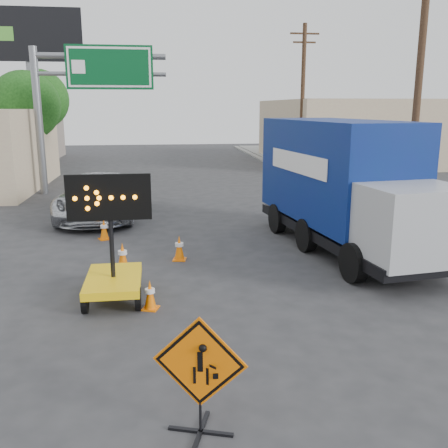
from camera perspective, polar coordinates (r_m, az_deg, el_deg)
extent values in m
plane|color=#2D2D30|center=(8.04, 1.20, -17.46)|extent=(100.00, 100.00, 0.00)
cube|color=gray|center=(23.70, 12.88, 3.08)|extent=(0.40, 60.00, 0.12)
cube|color=gray|center=(24.60, 17.91, 3.17)|extent=(4.00, 60.00, 0.15)
cube|color=#C1B18B|center=(39.47, 13.40, 10.27)|extent=(10.00, 14.00, 4.60)
cylinder|color=slate|center=(25.42, -20.40, 10.84)|extent=(0.36, 0.36, 6.80)
cylinder|color=slate|center=(25.05, -13.93, 18.13)|extent=(6.00, 0.28, 0.28)
cylinder|color=slate|center=(24.99, -13.82, 16.30)|extent=(6.00, 0.20, 0.20)
cube|color=#05451E|center=(24.86, -12.93, 17.06)|extent=(4.00, 0.10, 2.00)
cube|color=silver|center=(24.79, -12.95, 17.07)|extent=(3.80, 0.01, 1.80)
cylinder|color=slate|center=(33.66, -21.02, 13.06)|extent=(0.44, 0.44, 9.00)
cube|color=silver|center=(33.73, -21.30, 19.54)|extent=(6.00, 0.25, 3.00)
cube|color=black|center=(33.58, -21.36, 19.56)|extent=(6.10, 0.04, 3.10)
cylinder|color=#48311F|center=(19.13, 21.25, 13.55)|extent=(0.26, 0.26, 9.00)
cylinder|color=#48311F|center=(32.14, 8.95, 13.79)|extent=(0.26, 0.26, 9.00)
cube|color=#48311F|center=(32.43, 9.21, 20.69)|extent=(1.80, 0.10, 0.10)
cube|color=#48311F|center=(32.37, 9.18, 19.82)|extent=(1.40, 0.10, 0.10)
cylinder|color=#48311F|center=(29.75, -21.33, 7.56)|extent=(0.28, 0.28, 3.25)
sphere|color=#153F12|center=(29.65, -21.75, 12.47)|extent=(3.71, 3.71, 3.71)
cylinder|color=#48311F|center=(37.74, -20.07, 8.94)|extent=(0.28, 0.28, 3.58)
sphere|color=#153F12|center=(37.67, -20.42, 13.20)|extent=(4.10, 4.10, 4.10)
cube|color=black|center=(6.98, -2.69, -22.61)|extent=(0.84, 0.32, 0.04)
cube|color=black|center=(6.98, -2.69, -22.61)|extent=(0.32, 0.84, 0.04)
cylinder|color=black|center=(6.80, -2.72, -20.45)|extent=(0.03, 0.03, 0.67)
cube|color=orange|center=(6.46, -2.79, -15.50)|extent=(1.16, 0.40, 1.22)
cube|color=black|center=(6.46, -2.79, -15.50)|extent=(1.08, 0.36, 1.14)
cube|color=yellow|center=(11.15, -12.50, -6.30)|extent=(1.17, 1.94, 0.17)
cylinder|color=black|center=(10.84, -12.80, -0.74)|extent=(0.10, 0.10, 2.13)
cube|color=black|center=(10.69, -12.99, 3.05)|extent=(1.74, 0.11, 0.97)
imported|color=silver|center=(19.46, -14.12, 3.12)|extent=(2.80, 5.93, 1.64)
cube|color=black|center=(14.92, 13.61, -0.80)|extent=(3.30, 7.99, 0.29)
cube|color=navy|center=(15.33, 12.91, 6.07)|extent=(3.17, 6.27, 2.91)
cube|color=#9EA0A5|center=(11.96, 19.17, -0.07)|extent=(2.44, 2.02, 1.75)
cube|color=orange|center=(10.65, -8.40, -9.51)|extent=(0.41, 0.41, 0.03)
cone|color=orange|center=(10.53, -8.46, -7.92)|extent=(0.25, 0.25, 0.61)
cylinder|color=silver|center=(10.51, -8.47, -7.56)|extent=(0.20, 0.20, 0.09)
cube|color=orange|center=(13.25, -11.44, -5.02)|extent=(0.43, 0.43, 0.03)
cone|color=orange|center=(13.14, -11.51, -3.54)|extent=(0.28, 0.28, 0.69)
cylinder|color=silver|center=(13.12, -11.53, -3.20)|extent=(0.23, 0.23, 0.10)
cube|color=orange|center=(13.81, -5.11, -4.04)|extent=(0.41, 0.41, 0.03)
cone|color=orange|center=(13.72, -5.14, -2.66)|extent=(0.27, 0.27, 0.66)
cylinder|color=silver|center=(13.69, -5.14, -2.35)|extent=(0.22, 0.22, 0.10)
cube|color=orange|center=(16.30, -13.49, -1.67)|extent=(0.44, 0.44, 0.03)
cone|color=orange|center=(16.22, -13.55, -0.52)|extent=(0.26, 0.26, 0.64)
cylinder|color=silver|center=(16.20, -13.57, -0.27)|extent=(0.22, 0.22, 0.09)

